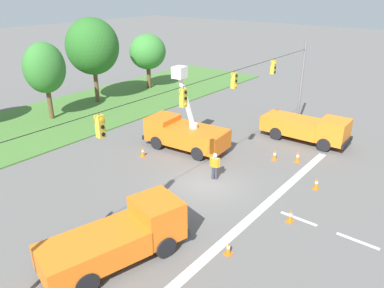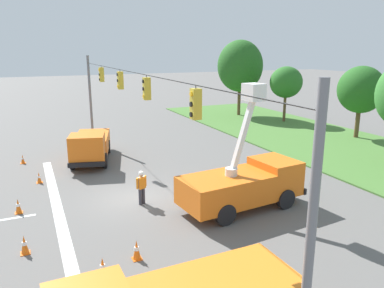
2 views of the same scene
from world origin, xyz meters
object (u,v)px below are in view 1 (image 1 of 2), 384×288
Objects in this scene: utility_truck_support_near at (121,237)px; traffic_cone_lane_edge_b at (275,155)px; road_worker at (215,165)px; traffic_cone_near_bucket at (143,152)px; tree_east_end at (148,52)px; traffic_cone_far_right at (298,157)px; utility_truck_support_far at (307,127)px; tree_east at (45,68)px; utility_truck_bucket_lift at (184,132)px; traffic_cone_far_left at (228,248)px; traffic_cone_mid_right at (316,183)px; traffic_cone_foreground_right at (290,216)px; tree_far_east at (92,47)px.

traffic_cone_lane_edge_b is (13.59, -0.58, -0.78)m from utility_truck_support_near.
traffic_cone_near_bucket is (-0.41, 5.98, -0.65)m from road_worker.
road_worker is (8.67, 1.09, -0.17)m from utility_truck_support_near.
tree_east_end is 23.87m from traffic_cone_far_right.
tree_east_end is 8.04× the size of traffic_cone_far_right.
utility_truck_support_far is 4.71m from traffic_cone_lane_edge_b.
tree_east is at bearing 104.43° from traffic_cone_far_right.
tree_east_end is 0.96× the size of utility_truck_bucket_lift.
traffic_cone_far_left is (-19.10, -23.73, -3.97)m from tree_east_end.
road_worker is at bearing 116.73° from traffic_cone_mid_right.
utility_truck_support_near is 4.84m from traffic_cone_far_left.
road_worker is at bearing 40.23° from traffic_cone_far_left.
tree_east_end is 30.22m from utility_truck_support_near.
utility_truck_bucket_lift is at bearing 112.47° from traffic_cone_far_right.
traffic_cone_far_left is (3.18, -3.55, -0.85)m from utility_truck_support_near.
traffic_cone_mid_right is at bearing 3.30° from traffic_cone_foreground_right.
utility_truck_bucket_lift reaches higher than traffic_cone_near_bucket.
traffic_cone_far_right is at bearing 40.78° from traffic_cone_mid_right.
traffic_cone_foreground_right is 1.13× the size of traffic_cone_far_left.
utility_truck_support_near is 8.74m from road_worker.
road_worker is 5.94m from traffic_cone_foreground_right.
tree_far_east is 20.85m from road_worker.
tree_far_east is at bearing 72.18° from road_worker.
utility_truck_support_far is (7.08, -6.50, -0.18)m from utility_truck_bucket_lift.
traffic_cone_mid_right is 1.16× the size of traffic_cone_far_left.
tree_east_end is 8.62× the size of traffic_cone_foreground_right.
utility_truck_support_near is (-8.79, -19.32, -3.51)m from tree_east.
traffic_cone_mid_right is (-6.78, -3.49, -0.77)m from utility_truck_support_far.
utility_truck_support_near is 18.25m from utility_truck_support_far.
tree_east_end is 9.71× the size of traffic_cone_far_left.
traffic_cone_lane_edge_b is at bearing -18.75° from road_worker.
tree_far_east is 25.64m from traffic_cone_mid_right.
tree_east is 24.27m from traffic_cone_mid_right.
utility_truck_support_near is (-11.15, -5.58, -0.16)m from utility_truck_bucket_lift.
tree_far_east reaches higher than tree_east_end.
tree_east_end is at bearing 52.66° from utility_truck_bucket_lift.
traffic_cone_lane_edge_b is (2.44, -6.16, -0.95)m from utility_truck_bucket_lift.
traffic_cone_foreground_right is 0.95× the size of traffic_cone_lane_edge_b.
traffic_cone_far_right is (-0.61, -22.40, -5.32)m from tree_far_east.
tree_far_east is at bearing 82.11° from traffic_cone_mid_right.
tree_east is at bearing -169.68° from tree_far_east.
utility_truck_bucket_lift is 12.16m from traffic_cone_far_left.
traffic_cone_near_bucket is (-2.88, 1.48, -0.98)m from utility_truck_bucket_lift.
traffic_cone_lane_edge_b reaches higher than traffic_cone_far_left.
utility_truck_support_near is at bearing -126.08° from tree_far_east.
utility_truck_support_near is 10.54× the size of traffic_cone_far_left.
traffic_cone_far_left is at bearing -170.08° from utility_truck_support_far.
road_worker is at bearing 7.17° from utility_truck_support_near.
traffic_cone_mid_right reaches higher than traffic_cone_near_bucket.
utility_truck_support_near is 8.73× the size of traffic_cone_far_right.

